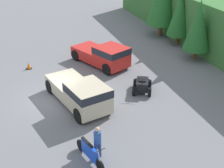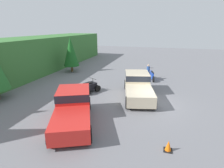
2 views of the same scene
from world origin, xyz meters
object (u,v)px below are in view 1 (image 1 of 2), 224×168
object	(u,v)px
pickup_truck_second	(81,92)
quad_atv	(142,85)
pickup_truck_red	(104,55)
rider_person	(98,141)
traffic_cone	(29,66)
dirt_bike	(90,152)

from	to	relation	value
pickup_truck_second	quad_atv	world-z (taller)	pickup_truck_second
pickup_truck_red	rider_person	size ratio (longest dim) A/B	3.12
pickup_truck_red	rider_person	xyz separation A→B (m)	(10.52, -3.66, -0.00)
pickup_truck_red	traffic_cone	size ratio (longest dim) A/B	9.97
pickup_truck_red	pickup_truck_second	distance (m)	6.39
quad_atv	rider_person	xyz separation A→B (m)	(5.51, -4.79, 0.49)
quad_atv	rider_person	bearing A→B (deg)	-15.12
pickup_truck_red	traffic_cone	distance (m)	6.01
quad_atv	dirt_bike	bearing A→B (deg)	-16.95
rider_person	traffic_cone	size ratio (longest dim) A/B	3.20
pickup_truck_red	quad_atv	world-z (taller)	pickup_truck_red
pickup_truck_second	rider_person	world-z (taller)	pickup_truck_second
pickup_truck_second	traffic_cone	world-z (taller)	pickup_truck_second
traffic_cone	pickup_truck_red	bearing A→B (deg)	76.96
dirt_bike	quad_atv	world-z (taller)	quad_atv
rider_person	pickup_truck_second	bearing A→B (deg)	159.26
dirt_bike	traffic_cone	xyz separation A→B (m)	(-11.99, -1.72, -0.24)
quad_atv	traffic_cone	xyz separation A→B (m)	(-6.35, -6.94, -0.21)
pickup_truck_second	dirt_bike	distance (m)	5.23
rider_person	traffic_cone	distance (m)	12.08
pickup_truck_red	rider_person	world-z (taller)	pickup_truck_red
pickup_truck_red	traffic_cone	bearing A→B (deg)	-127.42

